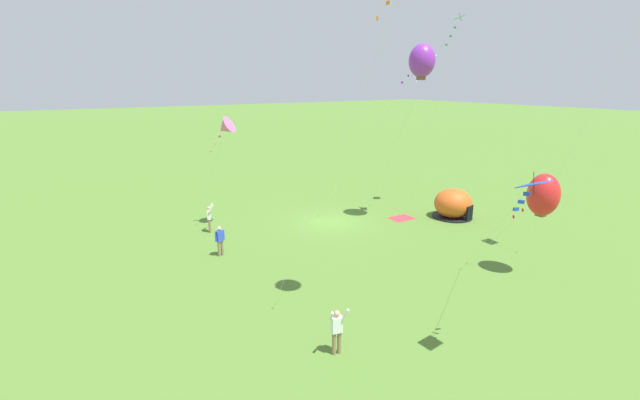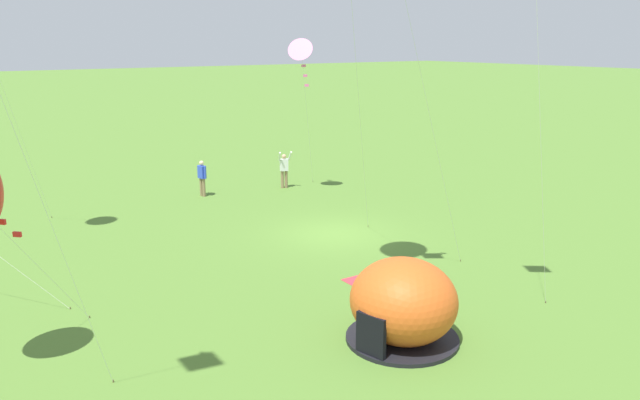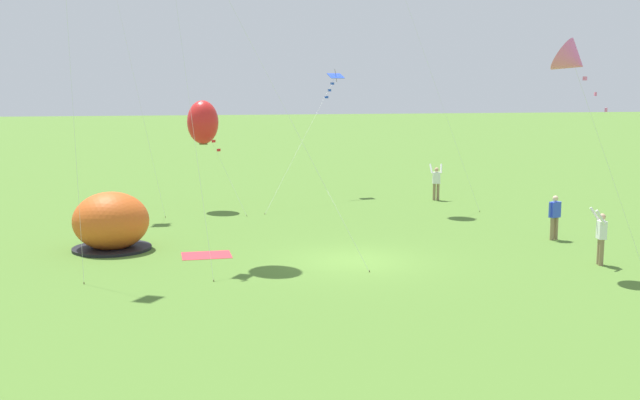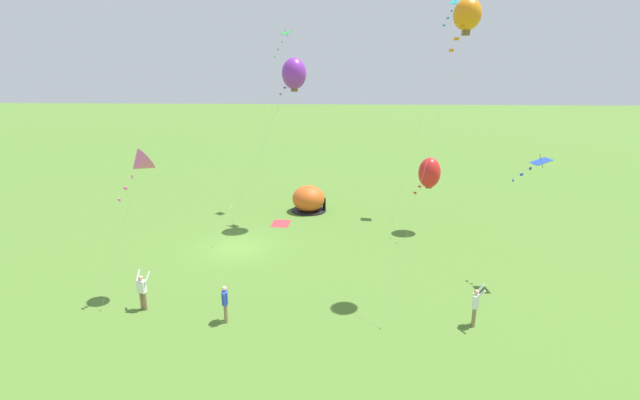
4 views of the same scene
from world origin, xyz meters
The scene contains 12 objects.
ground_plane centered at (0.00, 0.00, 0.00)m, with size 300.00×300.00×0.00m, color #517A2D.
popup_tent centered at (-8.03, 3.78, 1.00)m, with size 2.81×2.81×2.10m.
picnic_blanket centered at (-4.79, 2.01, 0.01)m, with size 1.70×1.30×0.01m, color #CC333D.
person_watching_sky centered at (8.01, 12.55, 1.00)m, with size 0.69×0.55×1.89m.
person_arms_raised centered at (7.71, -2.41, 1.00)m, with size 0.57×0.69×1.89m.
person_near_tent centered at (8.45, 1.69, 0.96)m, with size 0.58×0.31×1.72m.
kite_pink centered at (6.26, -2.58, 6.62)m, with size 2.65×2.65×7.31m.
kite_white centered at (-5.73, 2.61, 10.34)m, with size 1.37×5.07×11.20m.
kite_red centered at (-4.01, 12.44, 4.17)m, with size 2.45×3.37×5.22m.
kite_green centered at (-9.09, 1.84, 12.96)m, with size 0.97×3.67×13.93m.
kite_purple centered at (-4.68, 3.20, 10.66)m, with size 5.54×5.67×11.69m.
kite_blue centered at (3.35, 16.11, 6.18)m, with size 5.44×6.68×6.83m.
Camera 1 is at (15.59, 23.48, 9.44)m, focal length 24.00 mm.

